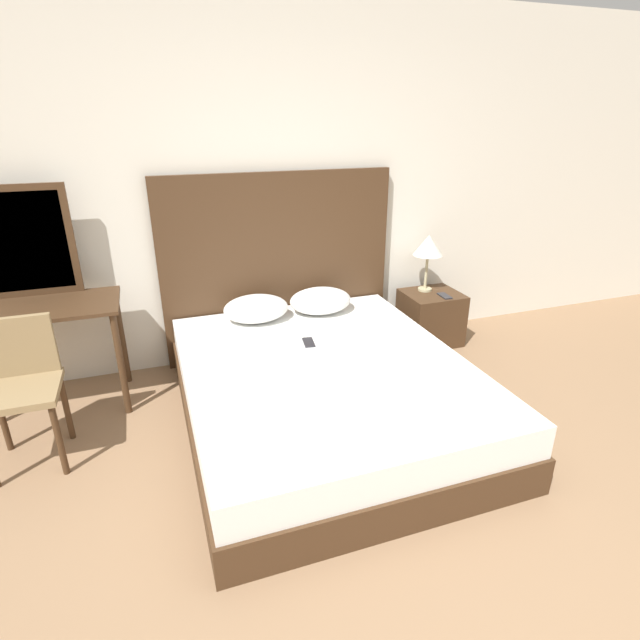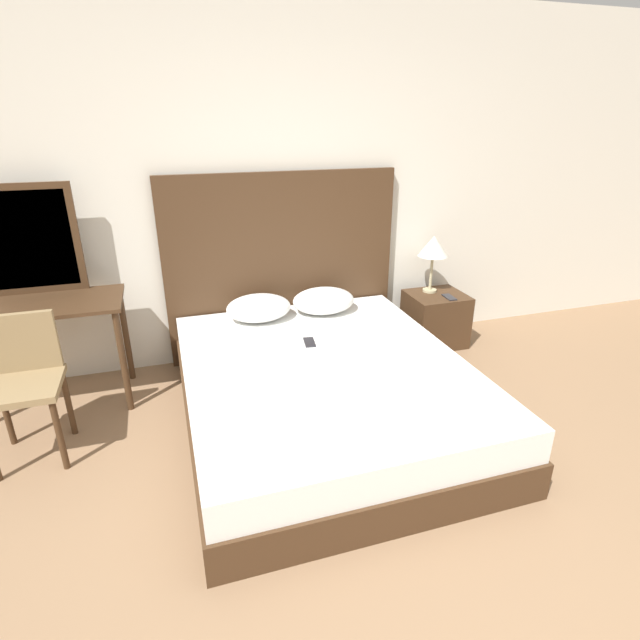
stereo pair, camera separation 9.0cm
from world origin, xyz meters
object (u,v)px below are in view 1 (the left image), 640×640
table_lamp (428,247)px  vanity_desk (34,324)px  phone_on_bed (309,342)px  phone_on_nightstand (445,296)px  nightstand (430,318)px  bed (325,391)px  chair (21,380)px

table_lamp → vanity_desk: (-2.99, -0.17, -0.21)m
phone_on_bed → phone_on_nightstand: bearing=17.6°
nightstand → table_lamp: table_lamp is taller
nightstand → vanity_desk: size_ratio=0.45×
phone_on_nightstand → phone_on_bed: bearing=-162.4°
bed → vanity_desk: 1.93m
table_lamp → phone_on_bed: bearing=-154.1°
bed → phone_on_bed: (-0.01, 0.31, 0.22)m
bed → nightstand: (1.29, 0.84, 0.02)m
nightstand → vanity_desk: bearing=-178.3°
phone_on_bed → bed: bearing=-87.7°
bed → table_lamp: 1.69m
nightstand → vanity_desk: vanity_desk is taller
chair → table_lamp: bearing=13.1°
table_lamp → phone_on_nightstand: size_ratio=3.17×
chair → phone_on_bed: bearing=2.7°
phone_on_nightstand → nightstand: bearing=115.9°
table_lamp → vanity_desk: bearing=-176.7°
vanity_desk → chair: size_ratio=1.26×
chair → phone_on_nightstand: bearing=9.4°
vanity_desk → chair: (-0.02, -0.53, -0.13)m
phone_on_nightstand → chair: bearing=-170.6°
phone_on_bed → phone_on_nightstand: phone_on_nightstand is taller
table_lamp → chair: (-3.01, -0.70, -0.34)m
nightstand → chair: size_ratio=0.57×
nightstand → phone_on_nightstand: bearing=-64.1°
phone_on_nightstand → chair: (-3.09, -0.51, 0.04)m
nightstand → vanity_desk: 3.05m
phone_on_nightstand → vanity_desk: (-3.07, 0.02, 0.17)m
phone_on_bed → nightstand: nightstand is taller
phone_on_bed → vanity_desk: vanity_desk is taller
nightstand → table_lamp: (-0.03, 0.08, 0.62)m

